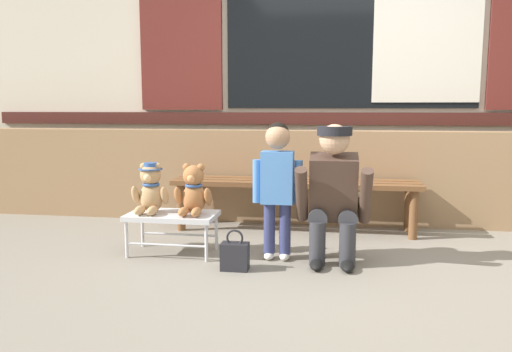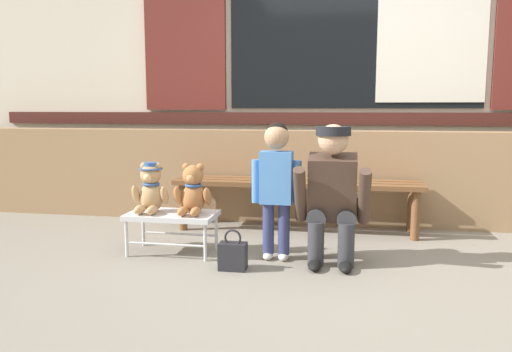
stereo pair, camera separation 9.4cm
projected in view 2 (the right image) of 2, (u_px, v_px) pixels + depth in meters
The scene contains 10 objects.
ground_plane at pixel (350, 273), 3.23m from camera, with size 60.00×60.00×0.00m, color gray.
brick_low_wall at pixel (351, 178), 4.56m from camera, with size 7.91×0.25×0.85m, color #997551.
shop_facade at pixel (355, 26), 4.87m from camera, with size 8.07×0.26×3.68m.
wooden_bench_long at pixel (296, 188), 4.29m from camera, with size 2.10×0.40×0.44m.
small_display_bench at pixel (172, 217), 3.65m from camera, with size 0.64×0.36×0.30m.
teddy_bear_with_hat at pixel (151, 189), 3.65m from camera, with size 0.28×0.27×0.36m.
teddy_bear_plain at pixel (193, 191), 3.59m from camera, with size 0.28×0.26×0.36m.
child_standing at pixel (276, 176), 3.46m from camera, with size 0.35×0.18×0.96m.
adult_crouching at pixel (334, 194), 3.38m from camera, with size 0.50×0.49×0.95m.
handbag_on_ground at pixel (233, 255), 3.29m from camera, with size 0.18×0.11×0.27m.
Camera 2 is at (-0.04, -3.17, 1.06)m, focal length 35.24 mm.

